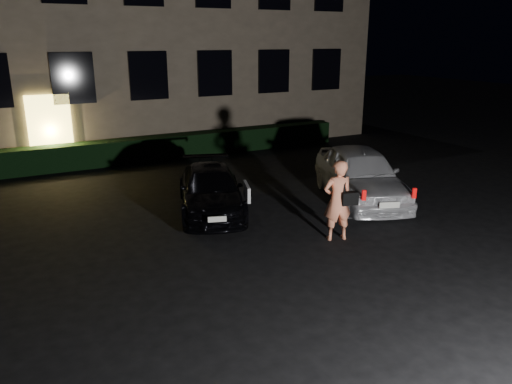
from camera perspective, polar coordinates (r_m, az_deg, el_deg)
ground at (r=9.78m, az=7.39°, el=-9.04°), size 80.00×80.00×0.00m
hedge at (r=18.76m, az=-11.31°, el=4.94°), size 15.00×0.70×0.85m
sedan at (r=12.88m, az=-5.21°, el=0.24°), size 2.73×4.16×1.12m
hatch at (r=13.94m, az=11.84°, el=2.01°), size 3.15×4.67×1.48m
man at (r=11.03m, az=9.34°, el=-0.94°), size 0.76×0.58×1.81m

